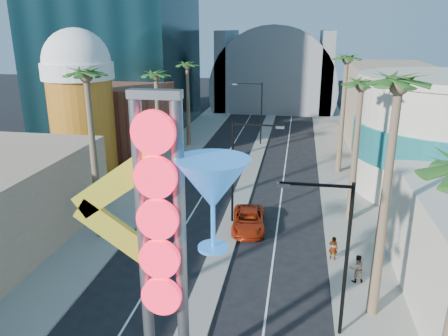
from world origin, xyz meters
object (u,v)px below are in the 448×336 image
neon_sign (183,238)px  pedestrian_a (333,248)px  red_pickup (249,220)px  pedestrian_b (357,269)px

neon_sign → pedestrian_a: size_ratio=7.85×
red_pickup → pedestrian_a: pedestrian_a is taller
red_pickup → pedestrian_b: pedestrian_b is taller
red_pickup → pedestrian_a: 7.05m
pedestrian_a → pedestrian_b: 2.72m
pedestrian_a → pedestrian_b: pedestrian_b is taller
red_pickup → pedestrian_a: (5.94, -3.80, 0.23)m
neon_sign → pedestrian_b: neon_sign is taller
neon_sign → red_pickup: 17.46m
neon_sign → pedestrian_b: (7.68, 9.90, -6.30)m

